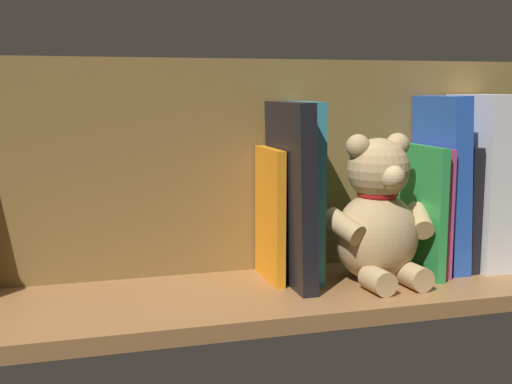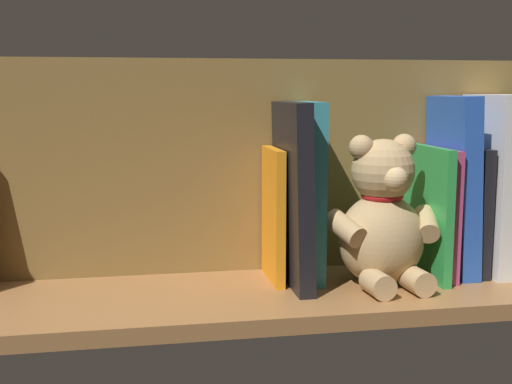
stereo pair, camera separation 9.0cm
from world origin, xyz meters
The scene contains 11 objects.
ground_plane centered at (0.00, 0.00, -1.10)cm, with size 103.50×25.29×2.20cm, color #9E6B3D.
shelf_back_panel centered at (0.00, -10.40, 15.77)cm, with size 103.50×1.50×31.53cm, color olive.
dictionary_thick_white centered at (-37.31, -2.77, 13.18)cm, with size 6.42×12.75×26.35cm, color silver.
book_1 centered at (-32.80, -3.33, 9.37)cm, with size 1.71×11.83×18.75cm, color black.
book_2 centered at (-30.06, -3.08, 13.09)cm, with size 2.88×12.33×26.17cm, color blue.
book_3 centered at (-27.49, -2.68, 9.38)cm, with size 1.36×13.14×18.75cm, color #B23F72.
book_4 centered at (-25.72, -2.02, 9.53)cm, with size 1.29×14.46×19.07cm, color green.
teddy_bear centered at (-17.67, 1.08, 9.26)cm, with size 17.03×14.01×21.04cm.
book_5 centered at (-8.25, -3.65, 12.71)cm, with size 2.40×11.19×25.43cm, color teal.
book_6 centered at (-5.46, -1.57, 12.71)cm, with size 2.27×15.36×25.43cm, color black.
book_7 centered at (-3.22, -3.97, 9.48)cm, with size 1.31×10.55×18.95cm, color orange.
Camera 1 is at (24.87, 85.59, 27.19)cm, focal length 47.06 mm.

